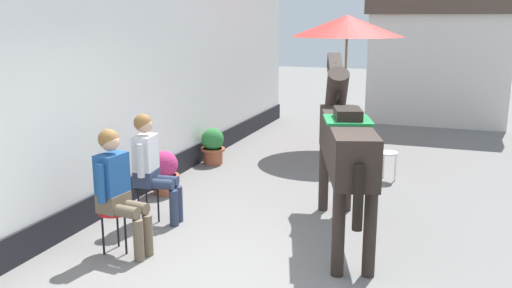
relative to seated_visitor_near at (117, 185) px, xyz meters
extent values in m
plane|color=slate|center=(1.54, 3.05, -0.78)|extent=(40.00, 40.00, 0.00)
cube|color=white|center=(-1.01, 1.55, 0.92)|extent=(0.30, 14.00, 3.40)
cube|color=black|center=(-0.99, 1.55, -0.60)|extent=(0.34, 14.00, 0.36)
cube|color=silver|center=(2.94, 9.77, 0.52)|extent=(3.20, 2.40, 2.60)
cylinder|color=red|center=(-0.06, 0.01, -0.31)|extent=(0.34, 0.34, 0.03)
cylinder|color=black|center=(0.07, -0.01, -0.55)|extent=(0.02, 0.02, 0.45)
cylinder|color=black|center=(-0.12, 0.14, -0.55)|extent=(0.02, 0.02, 0.45)
cylinder|color=black|center=(-0.15, -0.10, -0.55)|extent=(0.02, 0.02, 0.45)
cube|color=brown|center=(-0.06, 0.01, -0.20)|extent=(0.28, 0.35, 0.20)
cube|color=#1E4C8C|center=(-0.06, 0.01, 0.12)|extent=(0.26, 0.36, 0.44)
sphere|color=tan|center=(-0.06, 0.01, 0.47)|extent=(0.20, 0.20, 0.20)
sphere|color=olive|center=(-0.08, 0.01, 0.50)|extent=(0.22, 0.22, 0.22)
cylinder|color=brown|center=(0.13, 0.06, -0.25)|extent=(0.39, 0.17, 0.13)
cylinder|color=brown|center=(0.32, 0.04, -0.55)|extent=(0.11, 0.11, 0.46)
cylinder|color=brown|center=(0.12, -0.09, -0.25)|extent=(0.39, 0.17, 0.13)
cylinder|color=brown|center=(0.30, -0.12, -0.55)|extent=(0.11, 0.11, 0.46)
cylinder|color=#1E4C8C|center=(-0.02, 0.20, 0.07)|extent=(0.09, 0.09, 0.42)
cylinder|color=#1E4C8C|center=(-0.07, -0.19, 0.07)|extent=(0.09, 0.09, 0.42)
cylinder|color=black|center=(-0.21, 0.95, -0.31)|extent=(0.34, 0.34, 0.03)
cylinder|color=black|center=(-0.07, 0.97, -0.55)|extent=(0.02, 0.02, 0.45)
cylinder|color=black|center=(-0.29, 1.06, -0.55)|extent=(0.02, 0.02, 0.45)
cylinder|color=black|center=(-0.27, 0.82, -0.55)|extent=(0.02, 0.02, 0.45)
cube|color=#2D3851|center=(-0.21, 0.95, -0.20)|extent=(0.28, 0.35, 0.20)
cube|color=silver|center=(-0.21, 0.95, 0.12)|extent=(0.26, 0.36, 0.44)
sphere|color=tan|center=(-0.21, 0.95, 0.47)|extent=(0.20, 0.20, 0.20)
sphere|color=olive|center=(-0.23, 0.95, 0.50)|extent=(0.22, 0.22, 0.22)
cylinder|color=#2D3851|center=(-0.03, 1.05, -0.25)|extent=(0.39, 0.18, 0.13)
cylinder|color=#2D3851|center=(0.16, 1.08, -0.55)|extent=(0.11, 0.11, 0.46)
cylinder|color=#2D3851|center=(-0.01, 0.89, -0.25)|extent=(0.39, 0.18, 0.13)
cylinder|color=#2D3851|center=(0.18, 0.92, -0.55)|extent=(0.11, 0.11, 0.46)
cylinder|color=silver|center=(-0.22, 1.15, 0.07)|extent=(0.09, 0.09, 0.42)
cylinder|color=silver|center=(-0.17, 0.75, 0.07)|extent=(0.09, 0.09, 0.42)
cube|color=#2D231E|center=(2.23, 1.22, 0.38)|extent=(1.07, 2.23, 0.52)
cylinder|color=#2D231E|center=(1.79, 2.11, -0.33)|extent=(0.13, 0.13, 0.90)
cylinder|color=#2D231E|center=(2.09, 2.21, -0.33)|extent=(0.13, 0.13, 0.90)
cylinder|color=#2D231E|center=(2.36, 0.26, -0.33)|extent=(0.13, 0.13, 0.90)
cylinder|color=#2D231E|center=(2.66, 0.35, -0.33)|extent=(0.13, 0.13, 0.90)
cylinder|color=#2D231E|center=(1.87, 2.37, 0.77)|extent=(0.45, 0.69, 0.73)
cube|color=#2D231E|center=(1.77, 2.70, 1.08)|extent=(0.33, 0.56, 0.40)
cube|color=black|center=(1.88, 2.35, 0.91)|extent=(0.22, 0.61, 0.48)
cylinder|color=black|center=(2.56, 0.13, 0.11)|extent=(0.12, 0.12, 0.65)
cube|color=#197238|center=(2.26, 1.13, 0.66)|extent=(0.65, 0.72, 0.03)
cube|color=black|center=(2.26, 1.13, 0.73)|extent=(0.40, 0.50, 0.12)
cylinder|color=#A85638|center=(-0.56, 2.03, -0.64)|extent=(0.34, 0.34, 0.28)
cylinder|color=#A85638|center=(-0.56, 2.03, -0.52)|extent=(0.43, 0.43, 0.04)
sphere|color=#B22D66|center=(-0.56, 2.03, -0.34)|extent=(0.40, 0.40, 0.40)
cylinder|color=#A85638|center=(-0.59, 3.83, -0.64)|extent=(0.34, 0.34, 0.28)
cylinder|color=#A85638|center=(-0.59, 3.83, -0.52)|extent=(0.43, 0.43, 0.04)
sphere|color=#2D7A38|center=(-0.59, 3.83, -0.34)|extent=(0.40, 0.40, 0.40)
cylinder|color=black|center=(1.38, 5.64, -0.75)|extent=(0.44, 0.44, 0.06)
cylinder|color=olive|center=(1.38, 5.64, 0.32)|extent=(0.04, 0.04, 2.20)
cone|color=red|center=(1.38, 5.64, 1.60)|extent=(2.10, 2.10, 0.40)
cylinder|color=white|center=(2.43, 3.82, -0.33)|extent=(0.32, 0.32, 0.03)
cylinder|color=silver|center=(2.56, 3.82, -0.56)|extent=(0.02, 0.02, 0.43)
cylinder|color=silver|center=(2.37, 3.93, -0.56)|extent=(0.02, 0.02, 0.43)
cylinder|color=silver|center=(2.37, 3.71, -0.56)|extent=(0.02, 0.02, 0.43)
camera|label=1|loc=(3.32, -4.86, 1.77)|focal=38.84mm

